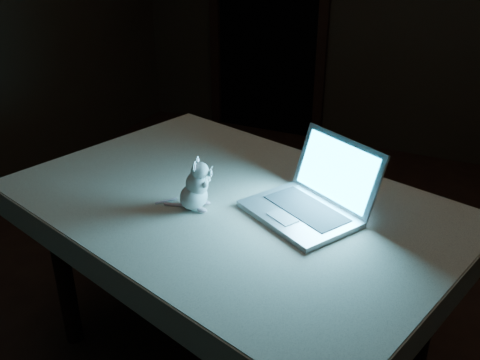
% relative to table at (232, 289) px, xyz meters
% --- Properties ---
extents(floor, '(5.00, 5.00, 0.00)m').
position_rel_table_xyz_m(floor, '(0.12, 0.19, -0.41)').
color(floor, black).
rests_on(floor, ground).
extents(doorway, '(1.06, 0.36, 2.13)m').
position_rel_table_xyz_m(doorway, '(-0.98, 2.69, 0.66)').
color(doorway, black).
rests_on(doorway, back_wall).
extents(table, '(1.74, 1.37, 0.81)m').
position_rel_table_xyz_m(table, '(0.00, 0.00, 0.00)').
color(table, black).
rests_on(table, floor).
extents(tablecloth, '(1.92, 1.62, 0.11)m').
position_rel_table_xyz_m(tablecloth, '(0.06, -0.04, 0.36)').
color(tablecloth, beige).
rests_on(tablecloth, table).
extents(laptop, '(0.49, 0.48, 0.26)m').
position_rel_table_xyz_m(laptop, '(0.27, -0.01, 0.55)').
color(laptop, '#ADADB1').
rests_on(laptop, tablecloth).
extents(plush_mouse, '(0.18, 0.18, 0.19)m').
position_rel_table_xyz_m(plush_mouse, '(-0.10, -0.11, 0.51)').
color(plush_mouse, silver).
rests_on(plush_mouse, tablecloth).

